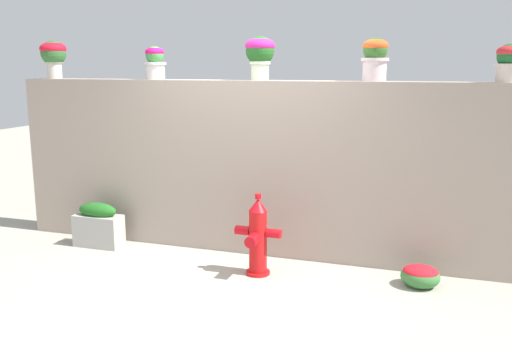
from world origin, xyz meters
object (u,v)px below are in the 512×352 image
at_px(potted_plant_2, 260,52).
at_px(potted_plant_4, 509,60).
at_px(potted_plant_3, 375,56).
at_px(flower_bush_left, 420,275).
at_px(fire_hydrant, 258,238).
at_px(potted_plant_0, 53,54).
at_px(potted_plant_1, 155,61).
at_px(planter_box, 98,225).

height_order(potted_plant_2, potted_plant_4, potted_plant_2).
height_order(potted_plant_3, flower_bush_left, potted_plant_3).
bearing_deg(potted_plant_4, fire_hydrant, -162.55).
relative_size(potted_plant_0, potted_plant_4, 1.28).
bearing_deg(potted_plant_1, potted_plant_0, -179.45).
distance_m(potted_plant_2, potted_plant_4, 2.49).
xyz_separation_m(potted_plant_0, potted_plant_1, (1.39, 0.01, -0.09)).
bearing_deg(potted_plant_1, flower_bush_left, -10.19).
relative_size(potted_plant_0, potted_plant_2, 0.98).
relative_size(potted_plant_2, potted_plant_3, 1.08).
height_order(potted_plant_3, planter_box, potted_plant_3).
height_order(potted_plant_2, planter_box, potted_plant_2).
height_order(potted_plant_0, potted_plant_4, potted_plant_0).
distance_m(potted_plant_0, potted_plant_2, 2.67).
height_order(flower_bush_left, planter_box, planter_box).
bearing_deg(fire_hydrant, potted_plant_2, 106.48).
distance_m(potted_plant_1, planter_box, 2.03).
height_order(potted_plant_1, potted_plant_2, potted_plant_2).
relative_size(potted_plant_1, potted_plant_3, 0.87).
distance_m(potted_plant_3, planter_box, 3.66).
relative_size(potted_plant_0, flower_bush_left, 1.24).
bearing_deg(planter_box, fire_hydrant, -7.26).
distance_m(potted_plant_0, fire_hydrant, 3.51).
bearing_deg(fire_hydrant, potted_plant_4, 17.45).
height_order(potted_plant_1, planter_box, potted_plant_1).
bearing_deg(potted_plant_3, planter_box, -170.90).
height_order(potted_plant_1, fire_hydrant, potted_plant_1).
bearing_deg(flower_bush_left, potted_plant_0, 173.10).
bearing_deg(planter_box, potted_plant_0, 150.43).
bearing_deg(potted_plant_4, potted_plant_0, 179.70).
relative_size(potted_plant_0, potted_plant_1, 1.22).
height_order(potted_plant_0, fire_hydrant, potted_plant_0).
bearing_deg(potted_plant_0, potted_plant_1, 0.55).
distance_m(potted_plant_2, potted_plant_3, 1.24).
xyz_separation_m(potted_plant_0, flower_bush_left, (4.48, -0.54, -2.12)).
bearing_deg(potted_plant_2, flower_bush_left, -17.50).
xyz_separation_m(potted_plant_4, flower_bush_left, (-0.67, -0.52, -2.03)).
xyz_separation_m(potted_plant_3, fire_hydrant, (-1.01, -0.75, -1.80)).
height_order(potted_plant_0, flower_bush_left, potted_plant_0).
bearing_deg(flower_bush_left, potted_plant_1, 169.81).
relative_size(potted_plant_1, potted_plant_2, 0.80).
bearing_deg(fire_hydrant, potted_plant_3, 36.78).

